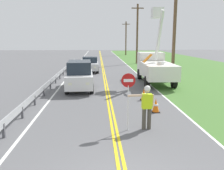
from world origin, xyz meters
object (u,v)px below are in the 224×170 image
Objects in this scene: oncoming_suv_nearest at (80,75)px; utility_pole_near at (174,30)px; oncoming_sedan_second at (90,65)px; utility_bucket_truck at (154,66)px; traffic_cone_lead at (156,106)px; stop_sign_paddle at (128,89)px; traffic_cone_mid at (144,94)px; utility_pole_mid at (137,33)px; flagger_worker at (147,104)px; utility_pole_far at (126,38)px.

oncoming_suv_nearest is 9.14m from utility_pole_near.
utility_bucket_truck is at bearing -51.24° from oncoming_sedan_second.
utility_bucket_truck is 9.84× the size of traffic_cone_lead.
traffic_cone_mid is (1.59, 4.91, -1.37)m from stop_sign_paddle.
traffic_cone_mid is at bearing -98.05° from utility_pole_mid.
oncoming_suv_nearest reaches higher than flagger_worker.
oncoming_sedan_second reaches higher than traffic_cone_mid.
oncoming_suv_nearest is 20.82m from utility_pole_mid.
traffic_cone_lead is 2.54m from traffic_cone_mid.
utility_pole_mid is 23.13m from traffic_cone_mid.
utility_pole_near is at bearing -42.06° from oncoming_sedan_second.
utility_pole_far is at bearing 85.31° from traffic_cone_lead.
flagger_worker is at bearing -68.10° from oncoming_suv_nearest.
oncoming_sedan_second is (-5.71, 7.11, -0.60)m from utility_bucket_truck.
stop_sign_paddle is 3.33× the size of traffic_cone_lead.
traffic_cone_lead is (1.72, 2.37, -1.37)m from stop_sign_paddle.
oncoming_sedan_second is at bearing -104.18° from utility_pole_far.
stop_sign_paddle is 27.98m from utility_pole_mid.
oncoming_sedan_second is (-2.84, 18.04, -0.21)m from flagger_worker.
utility_pole_near is 12.16× the size of traffic_cone_lead.
traffic_cone_mid is (3.66, -13.20, -0.50)m from oncoming_sedan_second.
flagger_worker is at bearing -104.72° from utility_bucket_truck.
utility_bucket_truck is at bearing 75.28° from flagger_worker.
utility_pole_mid is (-0.59, 16.02, 0.13)m from utility_pole_near.
utility_pole_mid reaches higher than utility_pole_near.
utility_pole_mid reaches higher than traffic_cone_mid.
oncoming_sedan_second is 0.49× the size of utility_pole_near.
flagger_worker is 0.39× the size of oncoming_suv_nearest.
utility_pole_near is at bearing 64.84° from stop_sign_paddle.
utility_bucket_truck is at bearing 71.37° from traffic_cone_mid.
utility_pole_mid is 12.52× the size of traffic_cone_lead.
utility_pole_mid is at bearing -91.91° from utility_pole_far.
utility_bucket_truck reaches higher than flagger_worker.
utility_pole_mid is 20.47m from utility_pole_far.
flagger_worker is at bearing -99.61° from traffic_cone_mid.
oncoming_sedan_second is 0.54× the size of utility_pole_far.
oncoming_sedan_second is at bearing 105.48° from traffic_cone_mid.
utility_bucket_truck is 0.89× the size of utility_pole_far.
oncoming_sedan_second is 0.47× the size of utility_pole_mid.
utility_pole_mid reaches higher than utility_bucket_truck.
flagger_worker is 12.70m from utility_pole_near.
oncoming_suv_nearest is 0.53× the size of utility_pole_mid.
utility_pole_far is (7.52, 29.76, 3.20)m from oncoming_sedan_second.
utility_pole_near is 8.56m from traffic_cone_mid.
utility_bucket_truck is 0.79× the size of utility_pole_mid.
oncoming_suv_nearest is at bearing -92.61° from oncoming_sedan_second.
flagger_worker is 8.81m from oncoming_suv_nearest.
utility_bucket_truck is 16.76m from utility_pole_mid.
oncoming_sedan_second is at bearing 96.52° from stop_sign_paddle.
oncoming_sedan_second is 12.15m from utility_pole_mid.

